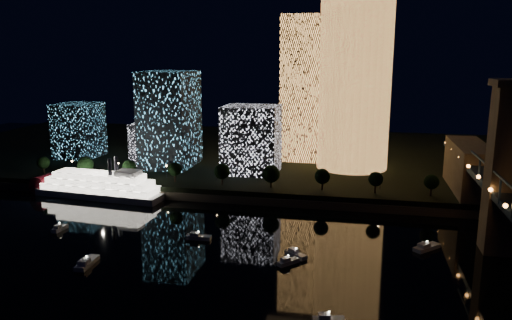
# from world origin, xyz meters

# --- Properties ---
(ground) EXTENTS (520.00, 520.00, 0.00)m
(ground) POSITION_xyz_m (0.00, 0.00, 0.00)
(ground) COLOR black
(ground) RESTS_ON ground
(far_bank) EXTENTS (420.00, 160.00, 5.00)m
(far_bank) POSITION_xyz_m (0.00, 160.00, 2.50)
(far_bank) COLOR black
(far_bank) RESTS_ON ground
(seawall) EXTENTS (420.00, 6.00, 3.00)m
(seawall) POSITION_xyz_m (0.00, 82.00, 1.50)
(seawall) COLOR #6B5E4C
(seawall) RESTS_ON ground
(tower_cylindrical) EXTENTS (34.00, 34.00, 86.03)m
(tower_cylindrical) POSITION_xyz_m (20.31, 130.50, 48.14)
(tower_cylindrical) COLOR #FFA851
(tower_cylindrical) RESTS_ON far_bank
(tower_rectangular) EXTENTS (21.82, 21.82, 69.42)m
(tower_rectangular) POSITION_xyz_m (-3.62, 145.65, 39.71)
(tower_rectangular) COLOR #FFA851
(tower_rectangular) RESTS_ON far_bank
(midrise_blocks) EXTENTS (114.21, 35.89, 43.76)m
(midrise_blocks) POSITION_xyz_m (-64.37, 118.47, 22.23)
(midrise_blocks) COLOR white
(midrise_blocks) RESTS_ON far_bank
(riverboat) EXTENTS (58.04, 17.15, 17.23)m
(riverboat) POSITION_xyz_m (-80.61, 77.96, 4.42)
(riverboat) COLOR silver
(riverboat) RESTS_ON ground
(motorboats) EXTENTS (137.90, 78.24, 2.78)m
(motorboats) POSITION_xyz_m (-5.61, 11.03, 0.81)
(motorboats) COLOR silver
(motorboats) RESTS_ON ground
(esplanade_trees) EXTENTS (165.51, 6.97, 8.99)m
(esplanade_trees) POSITION_xyz_m (-32.24, 88.00, 10.47)
(esplanade_trees) COLOR black
(esplanade_trees) RESTS_ON far_bank
(street_lamps) EXTENTS (132.70, 0.70, 5.65)m
(street_lamps) POSITION_xyz_m (-34.00, 94.00, 9.02)
(street_lamps) COLOR black
(street_lamps) RESTS_ON far_bank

